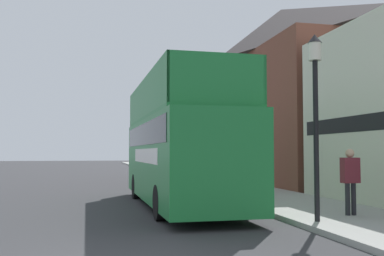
# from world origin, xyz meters

# --- Properties ---
(ground_plane) EXTENTS (144.00, 144.00, 0.00)m
(ground_plane) POSITION_xyz_m (0.00, 21.00, 0.00)
(ground_plane) COLOR #333335
(sidewalk) EXTENTS (3.62, 108.00, 0.14)m
(sidewalk) POSITION_xyz_m (6.63, 18.00, 0.07)
(sidewalk) COLOR #999993
(sidewalk) RESTS_ON ground_plane
(brick_terrace_rear) EXTENTS (6.00, 16.63, 10.89)m
(brick_terrace_rear) POSITION_xyz_m (11.44, 19.59, 5.44)
(brick_terrace_rear) COLOR brown
(brick_terrace_rear) RESTS_ON ground_plane
(tour_bus) EXTENTS (2.68, 9.94, 4.29)m
(tour_bus) POSITION_xyz_m (2.76, 8.61, 1.90)
(tour_bus) COLOR #1E7A38
(tour_bus) RESTS_ON ground_plane
(parked_car_ahead_of_bus) EXTENTS (1.80, 4.56, 1.46)m
(parked_car_ahead_of_bus) POSITION_xyz_m (3.72, 16.98, 0.69)
(parked_car_ahead_of_bus) COLOR maroon
(parked_car_ahead_of_bus) RESTS_ON ground_plane
(pedestrian_third) EXTENTS (0.47, 0.26, 1.80)m
(pedestrian_third) POSITION_xyz_m (6.71, 4.51, 1.22)
(pedestrian_third) COLOR #232328
(pedestrian_third) RESTS_ON sidewalk
(lamp_post_nearest) EXTENTS (0.35, 0.35, 4.68)m
(lamp_post_nearest) POSITION_xyz_m (5.30, 3.72, 3.37)
(lamp_post_nearest) COLOR black
(lamp_post_nearest) RESTS_ON sidewalk
(lamp_post_second) EXTENTS (0.35, 0.35, 4.90)m
(lamp_post_second) POSITION_xyz_m (5.22, 13.24, 3.51)
(lamp_post_second) COLOR black
(lamp_post_second) RESTS_ON sidewalk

